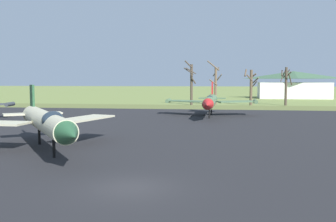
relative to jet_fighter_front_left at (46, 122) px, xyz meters
The scene contains 10 objects.
ground_plane 12.33m from the jet_fighter_front_left, 44.97° to the right, with size 600.00×600.00×0.00m, color olive.
asphalt_apron 13.75m from the jet_fighter_front_left, 50.81° to the left, with size 102.54×63.52×0.05m, color black.
grass_verge_strip 49.07m from the jet_fighter_front_left, 79.94° to the left, with size 162.54×12.00×0.06m, color #5A6331.
jet_fighter_front_left is the anchor object (origin of this frame).
jet_fighter_rear_left 31.20m from the jet_fighter_front_left, 68.10° to the left, with size 14.04×17.36×5.14m.
bare_tree_far_left 55.56m from the jet_fighter_front_left, 82.91° to the left, with size 2.77×1.99×9.67m.
bare_tree_left_of_center 57.17m from the jet_fighter_front_left, 77.81° to the left, with size 3.27×3.29×9.63m.
bare_tree_center 59.65m from the jet_fighter_front_left, 70.74° to the left, with size 3.19×2.71×7.86m.
bare_tree_right_of_center 62.43m from the jet_fighter_front_left, 64.37° to the left, with size 2.62×2.62×8.14m.
visitor_building 95.53m from the jet_fighter_front_left, 68.74° to the left, with size 21.39×11.94×8.02m.
Camera 1 is at (4.41, -18.23, 5.48)m, focal length 40.27 mm.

